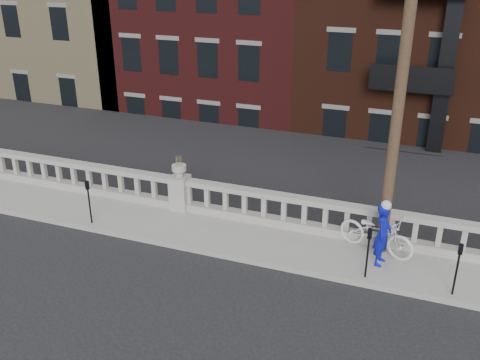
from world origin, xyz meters
name	(u,v)px	position (x,y,z in m)	size (l,w,h in m)	color
ground	(111,279)	(0.00, 0.00, 0.00)	(120.00, 120.00, 0.00)	black
sidewalk	(167,224)	(0.00, 3.00, 0.07)	(32.00, 2.20, 0.15)	#9A988F
balustrade	(180,194)	(0.00, 3.95, 0.64)	(28.00, 0.34, 1.03)	#9A988F
planter_pedestal	(180,189)	(0.00, 3.95, 0.83)	(0.55, 0.55, 1.76)	#9A988F
lower_level	(330,39)	(0.56, 23.04, 2.63)	(80.00, 44.00, 20.80)	#605E59
utility_pole	(404,62)	(6.20, 3.60, 5.24)	(1.60, 0.28, 10.00)	#422D1E
parking_meter_b	(89,197)	(-2.06, 2.15, 1.00)	(0.10, 0.09, 1.36)	black
parking_meter_c	(368,247)	(5.99, 2.15, 1.00)	(0.10, 0.09, 1.36)	black
parking_meter_d	(458,264)	(8.03, 2.15, 1.00)	(0.10, 0.09, 1.36)	black
bicycle	(376,233)	(6.04, 3.49, 0.70)	(0.74, 2.11, 1.11)	white
cyclist	(383,235)	(6.24, 2.93, 0.99)	(0.62, 0.40, 1.69)	#0B11A8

